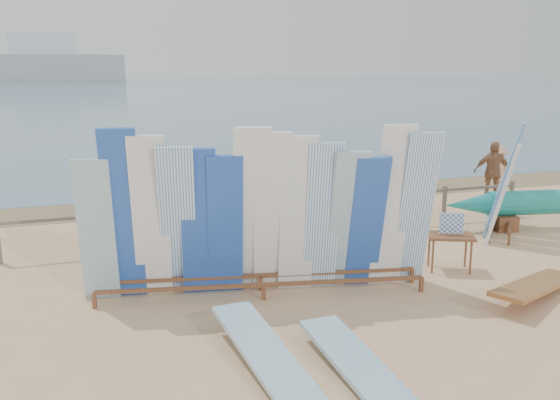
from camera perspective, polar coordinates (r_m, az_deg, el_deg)
name	(u,v)px	position (r m, az deg, el deg)	size (l,w,h in m)	color
ground	(349,280)	(10.76, 6.61, -7.63)	(160.00, 160.00, 0.00)	tan
ocean	(95,87)	(137.22, -17.38, 10.33)	(320.00, 240.00, 0.02)	slate
wet_sand_strip	(242,199)	(17.28, -3.68, 0.12)	(40.00, 2.60, 0.01)	olive
distant_ship	(44,64)	(189.26, -21.74, 12.06)	(45.00, 8.00, 14.00)	#999EA3
fence	(291,209)	(13.23, 1.10, -0.87)	(12.08, 0.08, 0.90)	#706355
main_surfboard_rack	(262,220)	(9.63, -1.72, -1.94)	(5.79, 1.76, 2.84)	brown
side_surfboard_rack	(504,183)	(14.30, 20.72, 1.53)	(1.97, 2.16, 2.58)	brown
vendor_table	(450,251)	(11.51, 16.01, -4.77)	(1.00, 0.87, 1.10)	brown
flat_board_a	(268,371)	(7.69, -1.15, -16.11)	(0.56, 2.70, 0.07)	#7DAFC8
flat_board_c	(536,295)	(10.88, 23.43, -8.39)	(0.56, 2.70, 0.07)	#985E29
flat_board_b	(364,382)	(7.53, 8.08, -16.92)	(0.56, 2.70, 0.07)	#7DAFC8
beach_chair_left	(301,219)	(13.88, 2.08, -1.85)	(0.70, 0.71, 0.87)	#B02012
beach_chair_right	(333,214)	(14.45, 5.11, -1.39)	(0.58, 0.60, 0.81)	#B02012
stroller	(375,202)	(15.24, 9.15, -0.21)	(0.53, 0.73, 0.95)	#B02012
beachgoer_3	(238,179)	(16.23, -4.03, 2.07)	(0.99, 0.41, 1.53)	tan
beachgoer_0	(128,201)	(13.29, -14.44, -0.06)	(0.87, 0.42, 1.78)	tan
beachgoer_2	(112,203)	(13.66, -15.89, -0.28)	(0.76, 0.37, 1.57)	beige
beachgoer_4	(296,180)	(15.93, 1.53, 1.91)	(0.90, 0.39, 1.54)	#8C6042
beachgoer_1	(172,184)	(15.05, -10.36, 1.50)	(0.64, 0.35, 1.75)	#8C6042
beachgoer_extra_0	(496,171)	(18.40, 20.10, 2.59)	(1.00, 0.41, 1.55)	tan
beachgoer_10	(492,172)	(17.69, 19.75, 2.55)	(1.02, 0.44, 1.73)	#8C6042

